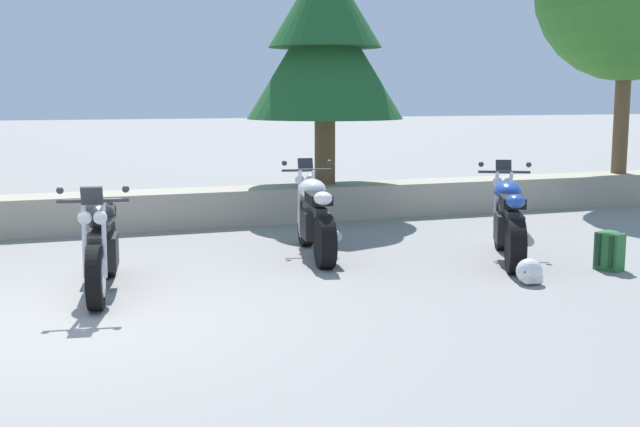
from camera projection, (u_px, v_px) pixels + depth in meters
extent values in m
plane|color=gray|center=(51.00, 319.00, 7.29)|extent=(120.00, 120.00, 0.00)
cube|color=#A89E89|center=(43.00, 215.00, 11.73)|extent=(36.00, 0.80, 0.55)
cylinder|color=black|center=(96.00, 277.00, 7.56)|extent=(0.23, 0.63, 0.62)
cylinder|color=black|center=(107.00, 249.00, 8.96)|extent=(0.27, 0.64, 0.62)
cylinder|color=silver|center=(96.00, 277.00, 7.56)|extent=(0.22, 0.40, 0.38)
cube|color=black|center=(102.00, 252.00, 8.30)|extent=(0.39, 0.52, 0.34)
cube|color=#2D2D30|center=(100.00, 234.00, 8.17)|extent=(0.31, 1.11, 0.12)
ellipsoid|color=black|center=(98.00, 215.00, 7.99)|extent=(0.42, 0.57, 0.26)
cube|color=black|center=(102.00, 214.00, 8.47)|extent=(0.34, 0.59, 0.12)
ellipsoid|color=black|center=(104.00, 206.00, 8.75)|extent=(0.26, 0.31, 0.16)
cylinder|color=#2D2D30|center=(93.00, 201.00, 7.54)|extent=(0.66, 0.14, 0.04)
sphere|color=silver|center=(100.00, 217.00, 7.43)|extent=(0.13, 0.13, 0.13)
sphere|color=silver|center=(85.00, 218.00, 7.41)|extent=(0.13, 0.13, 0.13)
cube|color=#26282D|center=(92.00, 196.00, 7.43)|extent=(0.21, 0.12, 0.18)
cylinder|color=silver|center=(90.00, 249.00, 8.69)|extent=(0.17, 0.39, 0.11)
cylinder|color=silver|center=(104.00, 239.00, 7.57)|extent=(0.07, 0.17, 0.73)
cylinder|color=silver|center=(84.00, 240.00, 7.53)|extent=(0.07, 0.17, 0.73)
sphere|color=#2D2D30|center=(126.00, 189.00, 7.61)|extent=(0.07, 0.07, 0.07)
sphere|color=#2D2D30|center=(60.00, 190.00, 7.50)|extent=(0.07, 0.07, 0.07)
cylinder|color=black|center=(306.00, 223.00, 10.77)|extent=(0.24, 0.63, 0.62)
cylinder|color=black|center=(325.00, 242.00, 9.37)|extent=(0.28, 0.64, 0.62)
cylinder|color=silver|center=(306.00, 223.00, 10.77)|extent=(0.22, 0.41, 0.38)
cube|color=black|center=(315.00, 225.00, 10.01)|extent=(0.39, 0.53, 0.34)
cube|color=#2D2D30|center=(314.00, 208.00, 10.08)|extent=(0.32, 1.11, 0.12)
ellipsoid|color=white|center=(312.00, 189.00, 10.19)|extent=(0.42, 0.57, 0.26)
cube|color=black|center=(319.00, 198.00, 9.73)|extent=(0.35, 0.60, 0.12)
ellipsoid|color=white|center=(323.00, 198.00, 9.43)|extent=(0.26, 0.31, 0.16)
cylinder|color=#2D2D30|center=(307.00, 170.00, 10.59)|extent=(0.66, 0.14, 0.04)
sphere|color=silver|center=(300.00, 180.00, 10.73)|extent=(0.13, 0.13, 0.13)
sphere|color=silver|center=(310.00, 179.00, 10.76)|extent=(0.13, 0.13, 0.13)
cube|color=#26282D|center=(305.00, 165.00, 10.68)|extent=(0.21, 0.13, 0.18)
cylinder|color=silver|center=(335.00, 234.00, 9.62)|extent=(0.17, 0.39, 0.11)
cylinder|color=silver|center=(299.00, 197.00, 10.66)|extent=(0.07, 0.17, 0.73)
cylinder|color=silver|center=(313.00, 197.00, 10.70)|extent=(0.07, 0.17, 0.73)
sphere|color=#2D2D30|center=(284.00, 163.00, 10.48)|extent=(0.07, 0.07, 0.07)
sphere|color=#2D2D30|center=(329.00, 162.00, 10.59)|extent=(0.07, 0.07, 0.07)
cylinder|color=black|center=(502.00, 226.00, 10.51)|extent=(0.40, 0.62, 0.62)
cylinder|color=black|center=(516.00, 247.00, 9.10)|extent=(0.43, 0.64, 0.62)
cylinder|color=silver|center=(502.00, 226.00, 10.51)|extent=(0.31, 0.42, 0.38)
cube|color=black|center=(509.00, 228.00, 9.74)|extent=(0.50, 0.57, 0.34)
cube|color=#2D2D30|center=(508.00, 211.00, 9.81)|extent=(0.61, 1.05, 0.12)
ellipsoid|color=#2347A8|center=(508.00, 191.00, 9.93)|extent=(0.53, 0.62, 0.26)
cube|color=black|center=(512.00, 201.00, 9.46)|extent=(0.48, 0.62, 0.12)
ellipsoid|color=#2347A8|center=(516.00, 201.00, 9.16)|extent=(0.32, 0.35, 0.16)
cylinder|color=#2D2D30|center=(504.00, 172.00, 10.33)|extent=(0.61, 0.32, 0.04)
sphere|color=silver|center=(497.00, 182.00, 10.49)|extent=(0.13, 0.13, 0.13)
sphere|color=silver|center=(508.00, 182.00, 10.48)|extent=(0.13, 0.13, 0.13)
cube|color=#26282D|center=(504.00, 167.00, 10.42)|extent=(0.22, 0.17, 0.18)
cylinder|color=silver|center=(527.00, 239.00, 9.31)|extent=(0.27, 0.39, 0.11)
cylinder|color=silver|center=(496.00, 199.00, 10.43)|extent=(0.11, 0.17, 0.73)
cylinder|color=silver|center=(510.00, 199.00, 10.41)|extent=(0.11, 0.17, 0.73)
sphere|color=#2D2D30|center=(481.00, 164.00, 10.31)|extent=(0.07, 0.07, 0.07)
sphere|color=#2D2D30|center=(529.00, 165.00, 10.24)|extent=(0.07, 0.07, 0.07)
cube|color=#2D6B38|center=(609.00, 251.00, 9.28)|extent=(0.27, 0.34, 0.44)
cube|color=#2D6B38|center=(615.00, 254.00, 9.36)|extent=(0.13, 0.24, 0.24)
ellipsoid|color=#2D6B38|center=(610.00, 234.00, 9.25)|extent=(0.25, 0.33, 0.08)
cube|color=#193A1E|center=(598.00, 250.00, 9.28)|extent=(0.04, 0.06, 0.37)
cube|color=#193A1E|center=(611.00, 252.00, 9.15)|extent=(0.04, 0.06, 0.37)
sphere|color=silver|center=(529.00, 271.00, 8.61)|extent=(0.28, 0.28, 0.28)
ellipsoid|color=black|center=(533.00, 272.00, 8.53)|extent=(0.23, 0.06, 0.12)
cube|color=silver|center=(533.00, 279.00, 8.55)|extent=(0.20, 0.08, 0.08)
cylinder|color=brown|center=(325.00, 141.00, 13.22)|extent=(0.34, 0.34, 1.43)
cone|color=#1E5628|center=(325.00, 54.00, 13.01)|extent=(2.56, 2.56, 2.09)
cone|color=#1E5628|center=(325.00, 0.00, 12.89)|extent=(1.84, 1.84, 1.50)
cylinder|color=brown|center=(621.00, 116.00, 14.99)|extent=(0.28, 0.28, 2.12)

